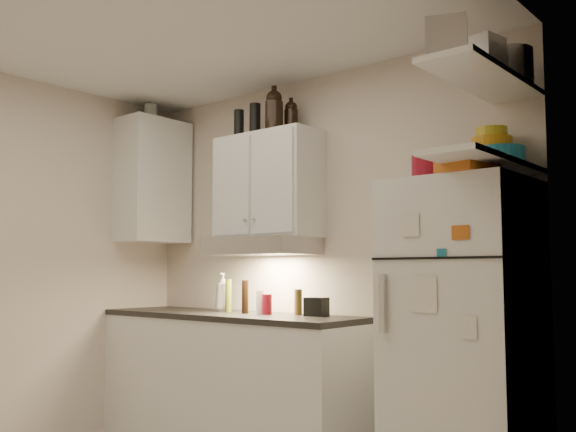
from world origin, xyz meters
The scene contains 34 objects.
ceiling centered at (0.00, 0.00, 2.61)m, with size 3.20×3.00×0.02m, color silver.
back_wall centered at (0.00, 1.51, 1.30)m, with size 3.20×0.02×2.60m, color beige.
right_wall centered at (1.61, 0.00, 1.30)m, with size 0.02×3.00×2.60m, color beige.
base_cabinet centered at (-0.55, 1.20, 0.44)m, with size 2.10×0.60×0.88m, color white.
countertop centered at (-0.55, 1.20, 0.90)m, with size 2.10×0.62×0.04m, color black.
upper_cabinet centered at (-0.30, 1.33, 1.83)m, with size 0.80×0.33×0.75m, color white.
side_cabinet centered at (-1.44, 1.20, 1.95)m, with size 0.33×0.55×1.00m, color white.
range_hood centered at (-0.30, 1.27, 1.39)m, with size 0.76×0.46×0.12m, color silver.
fridge centered at (1.25, 1.16, 0.85)m, with size 0.70×0.68×1.70m, color white.
shelf_hi centered at (1.45, 1.02, 2.20)m, with size 0.30×0.95×0.03m, color white.
shelf_lo centered at (1.45, 1.02, 1.76)m, with size 0.30×0.95×0.03m, color white.
knife_strip centered at (0.70, 1.49, 1.32)m, with size 0.42×0.02×0.03m, color black.
dutch_oven centered at (1.16, 1.01, 1.76)m, with size 0.22×0.22×0.13m, color maroon.
book_stack centered at (1.39, 0.94, 1.74)m, with size 0.21×0.27×0.09m, color #B55816.
spice_jar centered at (1.33, 1.10, 1.74)m, with size 0.05×0.05×0.09m, color silver.
stock_pot centered at (1.50, 1.26, 2.30)m, with size 0.25×0.25×0.18m, color silver.
tin_a centered at (1.44, 1.02, 2.31)m, with size 0.19×0.17×0.19m, color #AAAAAD.
tin_b centered at (1.42, 0.68, 2.31)m, with size 0.19×0.19×0.19m, color #AAAAAD.
bowl_teal centered at (1.40, 1.32, 1.83)m, with size 0.28×0.28×0.11m, color #186D85.
bowl_orange centered at (1.35, 1.35, 1.92)m, with size 0.22×0.22×0.07m, color orange.
bowl_yellow centered at (1.35, 1.35, 1.98)m, with size 0.17×0.17×0.06m, color gold.
plates centered at (1.38, 1.09, 1.80)m, with size 0.23×0.23×0.06m, color #186D85.
growler_a centered at (-0.18, 1.27, 2.35)m, with size 0.13×0.13×0.30m, color black, non-canonical shape.
growler_b centered at (-0.13, 1.39, 2.32)m, with size 0.10×0.10×0.23m, color black, non-canonical shape.
thermos_a centered at (-0.39, 1.29, 2.32)m, with size 0.08×0.08×0.23m, color black.
thermos_b centered at (-0.55, 1.29, 2.31)m, with size 0.07×0.07×0.21m, color black.
side_jar centered at (-1.47, 1.19, 2.52)m, with size 0.11×0.11×0.14m, color silver.
soap_bottle centered at (-0.70, 1.29, 1.08)m, with size 0.12×0.12×0.32m, color white.
pepper_mill centered at (-0.03, 1.34, 1.01)m, with size 0.05×0.05×0.17m, color brown.
oil_bottle centered at (-0.61, 1.26, 1.04)m, with size 0.05×0.05×0.24m, color olive.
vinegar_bottle centered at (-0.40, 1.22, 1.04)m, with size 0.05×0.05×0.23m, color black.
clear_bottle centered at (-0.27, 1.23, 1.00)m, with size 0.06×0.06×0.17m, color silver.
red_jar centered at (-0.21, 1.23, 0.99)m, with size 0.07×0.07×0.14m, color maroon.
caddy centered at (0.14, 1.33, 0.98)m, with size 0.14×0.10×0.12m, color black.
Camera 1 is at (2.73, -2.08, 1.21)m, focal length 40.00 mm.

